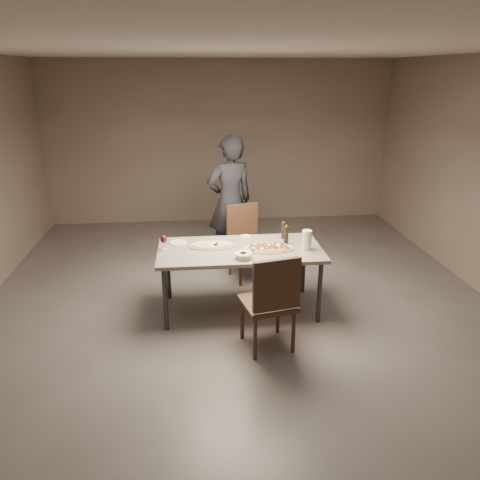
{
  "coord_description": "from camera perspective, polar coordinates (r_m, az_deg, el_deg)",
  "views": [
    {
      "loc": [
        -0.49,
        -4.78,
        2.59
      ],
      "look_at": [
        0.0,
        0.0,
        0.85
      ],
      "focal_mm": 35.0,
      "sensor_mm": 36.0,
      "label": 1
    }
  ],
  "objects": [
    {
      "name": "wine_glass",
      "position": [
        5.15,
        -9.29,
        0.05
      ],
      "size": [
        0.07,
        0.07,
        0.16
      ],
      "rotation": [
        0.0,
        0.0,
        -0.42
      ],
      "color": "silver",
      "rests_on": "dining_table"
    },
    {
      "name": "pepper_mill_left",
      "position": [
        5.27,
        5.64,
        0.6
      ],
      "size": [
        0.06,
        0.06,
        0.23
      ],
      "rotation": [
        0.0,
        0.0,
        -0.43
      ],
      "color": "black",
      "rests_on": "dining_table"
    },
    {
      "name": "chair_near",
      "position": [
        4.46,
        3.86,
        -7.13
      ],
      "size": [
        0.57,
        0.57,
        1.01
      ],
      "rotation": [
        0.0,
        0.0,
        0.21
      ],
      "color": "#40291B",
      "rests_on": "ground"
    },
    {
      "name": "diner",
      "position": [
        6.43,
        -1.24,
        4.69
      ],
      "size": [
        0.76,
        0.62,
        1.81
      ],
      "primitive_type": "imported",
      "rotation": [
        0.0,
        0.0,
        3.46
      ],
      "color": "black",
      "rests_on": "ground"
    },
    {
      "name": "room",
      "position": [
        4.95,
        0.0,
        5.99
      ],
      "size": [
        7.0,
        7.0,
        7.0
      ],
      "color": "#625B54",
      "rests_on": "ground"
    },
    {
      "name": "ham_pizza",
      "position": [
        5.21,
        -3.44,
        -0.64
      ],
      "size": [
        0.49,
        0.27,
        0.04
      ],
      "rotation": [
        0.0,
        0.0,
        0.3
      ],
      "color": "tan",
      "rests_on": "dining_table"
    },
    {
      "name": "oil_dish",
      "position": [
        5.51,
        0.68,
        0.45
      ],
      "size": [
        0.12,
        0.12,
        0.01
      ],
      "rotation": [
        0.0,
        0.0,
        0.37
      ],
      "color": "white",
      "rests_on": "dining_table"
    },
    {
      "name": "side_plate",
      "position": [
        5.36,
        -7.53,
        -0.3
      ],
      "size": [
        0.2,
        0.2,
        0.01
      ],
      "rotation": [
        0.0,
        0.0,
        0.24
      ],
      "color": "white",
      "rests_on": "dining_table"
    },
    {
      "name": "pepper_mill_right",
      "position": [
        5.45,
        5.31,
        1.18
      ],
      "size": [
        0.06,
        0.06,
        0.21
      ],
      "rotation": [
        0.0,
        0.0,
        -0.37
      ],
      "color": "black",
      "rests_on": "dining_table"
    },
    {
      "name": "carafe",
      "position": [
        5.14,
        8.14,
        -0.0
      ],
      "size": [
        0.11,
        0.11,
        0.22
      ],
      "rotation": [
        0.0,
        0.0,
        0.19
      ],
      "color": "silver",
      "rests_on": "dining_table"
    },
    {
      "name": "zucchini_pizza",
      "position": [
        5.13,
        3.45,
        -0.96
      ],
      "size": [
        0.57,
        0.31,
        0.05
      ],
      "rotation": [
        0.0,
        0.0,
        -0.15
      ],
      "color": "tan",
      "rests_on": "dining_table"
    },
    {
      "name": "chair_far",
      "position": [
        6.12,
        0.67,
        0.32
      ],
      "size": [
        0.57,
        0.57,
        0.97
      ],
      "rotation": [
        0.0,
        0.0,
        3.44
      ],
      "color": "#40291B",
      "rests_on": "ground"
    },
    {
      "name": "dining_table",
      "position": [
        5.17,
        0.0,
        -1.64
      ],
      "size": [
        1.8,
        0.9,
        0.75
      ],
      "color": "gray",
      "rests_on": "ground"
    },
    {
      "name": "bread_basket",
      "position": [
        4.86,
        0.41,
        -1.82
      ],
      "size": [
        0.19,
        0.19,
        0.07
      ],
      "rotation": [
        0.0,
        0.0,
        0.28
      ],
      "color": "beige",
      "rests_on": "dining_table"
    }
  ]
}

